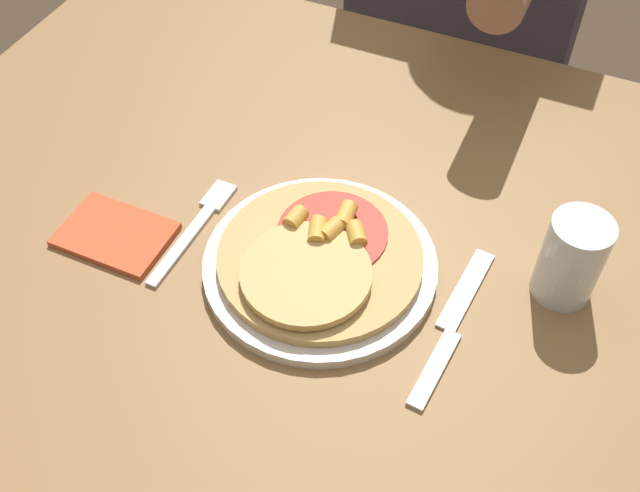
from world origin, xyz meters
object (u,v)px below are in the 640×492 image
Objects in this scene: pizza at (318,258)px; knife at (451,327)px; plate at (320,265)px; drinking_glass at (571,259)px; fork at (197,224)px; dining_table at (337,312)px.

pizza reaches higher than knife.
drinking_glass is at bearing 17.95° from plate.
drinking_glass is (0.25, 0.09, 0.03)m from pizza.
drinking_glass is at bearing 11.19° from fork.
knife is at bearing -6.14° from plate.
pizza is at bearing 175.36° from knife.
fork is 1.66× the size of drinking_glass.
plate reaches higher than fork.
fork is at bearing -168.81° from drinking_glass.
dining_table is at bearing 6.24° from fork.
dining_table is 0.29m from drinking_glass.
dining_table is at bearing 58.30° from pizza.
fork and knife have the same top height.
pizza is (-0.01, -0.02, 0.12)m from dining_table.
plate is at bearing -162.05° from drinking_glass.
dining_table is 0.18m from knife.
dining_table is 0.20m from fork.
plate reaches higher than knife.
drinking_glass is at bearing 46.67° from knife.
dining_table is 4.65× the size of plate.
knife is (0.32, -0.02, 0.00)m from fork.
knife reaches higher than dining_table.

